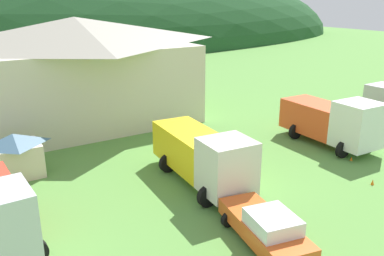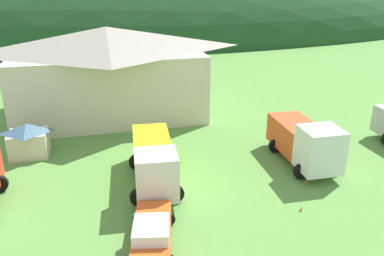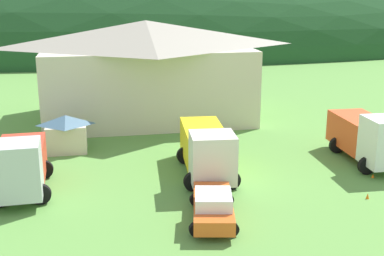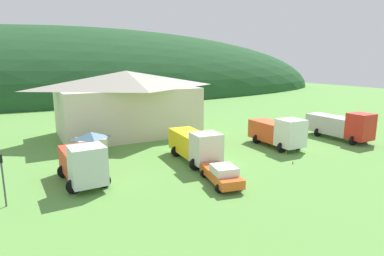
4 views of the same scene
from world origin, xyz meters
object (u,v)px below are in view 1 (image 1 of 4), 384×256
flatbed_truck_yellow (203,155)px  traffic_cone_near_pickup (351,160)px  traffic_cone_mid_row (372,185)px  heavy_rig_white (333,120)px  service_pickup_orange (266,227)px  play_shed_cream (15,154)px  depot_building (78,70)px

flatbed_truck_yellow → traffic_cone_near_pickup: size_ratio=16.74×
traffic_cone_near_pickup → traffic_cone_mid_row: 3.47m
heavy_rig_white → service_pickup_orange: size_ratio=1.36×
play_shed_cream → flatbed_truck_yellow: flatbed_truck_yellow is taller
heavy_rig_white → traffic_cone_near_pickup: bearing=-21.7°
flatbed_truck_yellow → service_pickup_orange: (-1.04, -6.27, -0.89)m
play_shed_cream → traffic_cone_near_pickup: bearing=-25.6°
flatbed_truck_yellow → traffic_cone_mid_row: bearing=61.1°
depot_building → play_shed_cream: size_ratio=6.25×
traffic_cone_mid_row → heavy_rig_white: bearing=60.6°
traffic_cone_near_pickup → play_shed_cream: bearing=154.4°
traffic_cone_near_pickup → traffic_cone_mid_row: traffic_cone_mid_row is taller
heavy_rig_white → play_shed_cream: bearing=-106.0°
flatbed_truck_yellow → heavy_rig_white: (10.92, 0.29, 0.09)m
play_shed_cream → traffic_cone_mid_row: 20.20m
depot_building → traffic_cone_mid_row: 22.93m
depot_building → play_shed_cream: depot_building is taller
flatbed_truck_yellow → traffic_cone_mid_row: size_ratio=12.34×
heavy_rig_white → traffic_cone_mid_row: heavy_rig_white is taller
depot_building → service_pickup_orange: (0.97, -21.35, -3.52)m
play_shed_cream → heavy_rig_white: 20.47m
flatbed_truck_yellow → service_pickup_orange: 6.42m
service_pickup_orange → flatbed_truck_yellow: bearing=-178.4°
play_shed_cream → traffic_cone_near_pickup: size_ratio=6.25×
play_shed_cream → traffic_cone_mid_row: size_ratio=4.61×
heavy_rig_white → traffic_cone_mid_row: bearing=-27.7°
service_pickup_orange → traffic_cone_mid_row: (8.90, 1.12, -0.83)m
heavy_rig_white → traffic_cone_near_pickup: 3.34m
flatbed_truck_yellow → service_pickup_orange: flatbed_truck_yellow is taller
depot_building → flatbed_truck_yellow: depot_building is taller
play_shed_cream → flatbed_truck_yellow: 10.78m
heavy_rig_white → flatbed_truck_yellow: bearing=-86.7°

